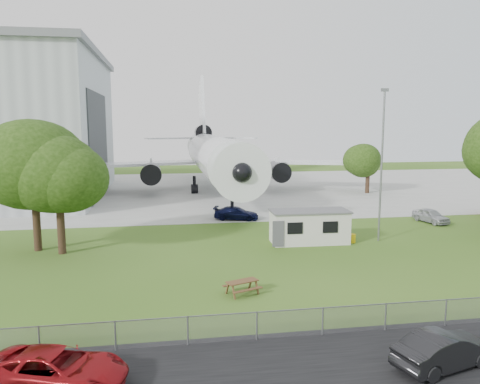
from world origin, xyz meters
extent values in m
plane|color=#54772A|center=(0.00, 0.00, 0.00)|extent=(160.00, 160.00, 0.00)
cube|color=black|center=(0.00, -13.00, 0.01)|extent=(120.00, 8.00, 0.02)
cube|color=#B7B7B2|center=(0.00, 38.00, 0.01)|extent=(120.00, 46.00, 0.03)
cube|color=#2D3033|center=(-16.93, 33.00, 6.75)|extent=(0.16, 16.00, 12.96)
cylinder|color=white|center=(-2.00, 34.00, 5.10)|extent=(5.40, 34.00, 5.40)
cone|color=white|center=(-2.00, 15.00, 5.10)|extent=(5.40, 5.50, 5.40)
cone|color=white|center=(-2.00, 55.00, 5.90)|extent=(4.86, 9.00, 4.86)
cube|color=white|center=(-14.50, 37.20, 3.90)|extent=(21.36, 10.77, 0.36)
cube|color=white|center=(10.50, 37.20, 3.90)|extent=(21.36, 10.77, 0.36)
cube|color=white|center=(-2.00, 55.00, 11.60)|extent=(0.46, 9.96, 12.17)
cylinder|color=#515459|center=(-10.50, 33.50, 3.00)|extent=(2.50, 4.20, 2.50)
cylinder|color=#515459|center=(6.50, 33.50, 3.00)|extent=(2.50, 4.20, 2.50)
cylinder|color=#515459|center=(-2.00, 54.00, 7.90)|extent=(2.60, 4.50, 2.60)
cylinder|color=black|center=(-2.00, 18.50, 1.20)|extent=(0.36, 0.36, 2.40)
cylinder|color=black|center=(-4.80, 35.00, 1.20)|extent=(0.44, 0.44, 2.40)
cylinder|color=black|center=(0.80, 35.00, 1.20)|extent=(0.44, 0.44, 2.40)
cube|color=silver|center=(2.47, 6.55, 1.25)|extent=(6.06, 2.66, 2.50)
cube|color=#59595B|center=(2.47, 6.55, 2.56)|extent=(6.27, 2.87, 0.12)
cylinder|color=gold|center=(5.87, 5.95, 0.35)|extent=(0.50, 0.50, 0.70)
cube|color=gray|center=(0.00, -9.50, 0.00)|extent=(58.00, 0.04, 1.30)
cylinder|color=slate|center=(8.20, 6.20, 6.00)|extent=(0.16, 0.16, 12.00)
cylinder|color=#382619|center=(-18.29, 7.55, 1.76)|extent=(0.56, 0.56, 3.52)
sphere|color=#41611E|center=(-18.29, 7.55, 6.05)|extent=(8.32, 8.32, 8.32)
cylinder|color=#382619|center=(-16.33, 6.38, 1.71)|extent=(0.56, 0.56, 3.41)
sphere|color=#41611E|center=(-16.33, 6.38, 5.88)|extent=(7.58, 7.58, 7.58)
cylinder|color=#382619|center=(18.57, 31.26, 1.25)|extent=(0.56, 0.56, 2.50)
sphere|color=#41611E|center=(18.57, 31.26, 4.30)|extent=(5.17, 5.17, 5.17)
imported|color=black|center=(1.72, -12.96, 0.71)|extent=(4.55, 2.64, 1.42)
imported|color=maroon|center=(-12.82, -12.10, 0.71)|extent=(5.57, 3.65, 1.42)
imported|color=#A6A8AE|center=(16.31, 12.00, 0.66)|extent=(2.30, 4.12, 1.33)
imported|color=black|center=(-1.90, 16.36, 0.64)|extent=(4.73, 3.00, 1.28)
camera|label=1|loc=(-8.84, -28.46, 9.37)|focal=35.00mm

